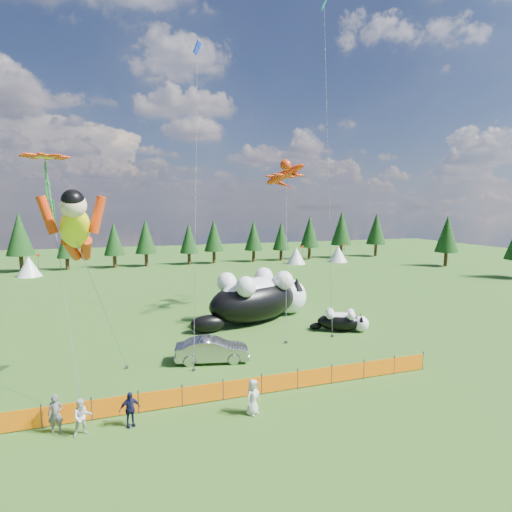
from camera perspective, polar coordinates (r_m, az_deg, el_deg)
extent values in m
plane|color=#0D380A|center=(23.84, -4.04, -16.42)|extent=(160.00, 160.00, 0.00)
cylinder|color=#262626|center=(20.62, -28.31, -19.47)|extent=(0.06, 0.06, 1.10)
cylinder|color=#262626|center=(20.36, -22.43, -19.51)|extent=(0.06, 0.06, 1.10)
cylinder|color=#262626|center=(20.29, -16.45, -19.35)|extent=(0.06, 0.06, 1.10)
cylinder|color=#262626|center=(20.42, -10.51, -19.00)|extent=(0.06, 0.06, 1.10)
cylinder|color=#262626|center=(20.74, -4.73, -18.48)|extent=(0.06, 0.06, 1.10)
cylinder|color=#262626|center=(21.24, 0.78, -17.81)|extent=(0.06, 0.06, 1.10)
cylinder|color=#262626|center=(21.92, 5.96, -17.03)|extent=(0.06, 0.06, 1.10)
cylinder|color=#262626|center=(22.75, 10.75, -16.19)|extent=(0.06, 0.06, 1.10)
cylinder|color=#262626|center=(23.73, 15.14, -15.32)|extent=(0.06, 0.06, 1.10)
cylinder|color=#262626|center=(24.82, 19.12, -14.45)|extent=(0.06, 0.06, 1.10)
cylinder|color=#262626|center=(26.03, 22.73, -13.60)|extent=(0.06, 0.06, 1.10)
cube|color=#FF6C05|center=(20.84, -31.17, -19.51)|extent=(2.00, 0.04, 0.90)
cube|color=#FF6C05|center=(20.49, -25.38, -19.64)|extent=(2.00, 0.04, 0.90)
cube|color=#FF6C05|center=(20.32, -19.44, -19.58)|extent=(2.00, 0.04, 0.90)
cube|color=#FF6C05|center=(20.35, -13.46, -19.33)|extent=(2.00, 0.04, 0.90)
cube|color=#FF6C05|center=(20.58, -7.59, -18.89)|extent=(2.00, 0.04, 0.90)
cube|color=#FF6C05|center=(20.99, -1.93, -18.28)|extent=(2.00, 0.04, 0.90)
cube|color=#FF6C05|center=(21.58, 3.42, -17.55)|extent=(2.00, 0.04, 0.90)
cube|color=#FF6C05|center=(22.34, 8.40, -16.74)|extent=(2.00, 0.04, 0.90)
cube|color=#FF6C05|center=(23.24, 12.99, -15.87)|extent=(2.00, 0.04, 0.90)
cube|color=#FF6C05|center=(24.28, 17.17, -15.00)|extent=(2.00, 0.04, 0.90)
cube|color=#FF6C05|center=(25.43, 20.97, -14.13)|extent=(2.00, 0.04, 0.90)
ellipsoid|color=black|center=(33.35, -0.21, -6.42)|extent=(9.59, 7.05, 3.48)
ellipsoid|color=white|center=(33.16, -0.21, -4.96)|extent=(7.18, 5.17, 2.13)
sphere|color=white|center=(36.08, 4.74, -5.73)|extent=(3.09, 3.09, 3.09)
sphere|color=#CE505B|center=(37.00, 6.18, -5.43)|extent=(0.43, 0.43, 0.43)
ellipsoid|color=black|center=(30.93, -6.88, -9.58)|extent=(3.02, 2.28, 1.35)
cone|color=black|center=(35.20, 5.83, -4.01)|extent=(1.08, 1.08, 1.08)
cone|color=black|center=(36.48, 3.72, -3.60)|extent=(1.08, 1.08, 1.08)
sphere|color=white|center=(35.31, 1.11, -2.95)|extent=(1.62, 1.62, 1.62)
sphere|color=white|center=(33.51, 3.96, -3.50)|extent=(1.62, 1.62, 1.62)
sphere|color=white|center=(32.80, -4.22, -3.73)|extent=(1.62, 1.62, 1.62)
sphere|color=white|center=(30.85, -1.45, -4.40)|extent=(1.62, 1.62, 1.62)
ellipsoid|color=black|center=(31.84, 11.86, -9.19)|extent=(3.75, 2.96, 1.36)
ellipsoid|color=white|center=(31.75, 11.88, -8.60)|extent=(2.80, 2.18, 0.83)
sphere|color=white|center=(31.99, 14.73, -9.34)|extent=(1.21, 1.21, 1.21)
sphere|color=#CE505B|center=(32.04, 15.66, -9.34)|extent=(0.17, 0.17, 0.17)
ellipsoid|color=black|center=(31.91, 8.54, -9.86)|extent=(1.18, 0.95, 0.53)
cone|color=black|center=(31.51, 14.83, -8.68)|extent=(0.42, 0.42, 0.42)
cone|color=black|center=(32.20, 14.70, -8.33)|extent=(0.42, 0.42, 0.42)
sphere|color=white|center=(32.20, 13.34, -7.86)|extent=(0.63, 0.63, 0.63)
sphere|color=white|center=(31.25, 13.47, -8.32)|extent=(0.63, 0.63, 0.63)
sphere|color=white|center=(32.11, 10.49, -7.83)|extent=(0.63, 0.63, 0.63)
sphere|color=white|center=(31.16, 10.54, -8.29)|extent=(0.63, 0.63, 0.63)
imported|color=#A6A7AB|center=(25.35, -6.28, -13.18)|extent=(4.72, 2.43, 1.48)
imported|color=#59595E|center=(19.86, -26.71, -19.51)|extent=(0.63, 0.43, 1.68)
imported|color=beige|center=(19.27, -23.59, -20.34)|extent=(0.84, 0.59, 1.59)
imported|color=#131435|center=(19.26, -17.58, -20.14)|extent=(1.00, 0.68, 1.55)
imported|color=beige|center=(19.37, -0.46, -19.48)|extent=(0.96, 0.87, 1.65)
cylinder|color=#595959|center=(22.97, -20.95, -6.49)|extent=(0.03, 0.03, 9.03)
cube|color=#262626|center=(25.60, -17.98, -14.87)|extent=(0.15, 0.15, 0.16)
cylinder|color=#595959|center=(31.87, 4.20, 1.19)|extent=(0.03, 0.03, 15.34)
cube|color=#262626|center=(28.65, 4.31, -12.16)|extent=(0.15, 0.15, 0.16)
cylinder|color=#595959|center=(21.97, -25.99, -2.33)|extent=(0.03, 0.03, 13.64)
cube|color=#262626|center=(20.79, -23.51, -20.43)|extent=(0.15, 0.15, 0.16)
cube|color=#178225|center=(24.90, -27.64, 7.18)|extent=(0.18, 0.18, 4.06)
cylinder|color=#595959|center=(24.54, -8.63, 7.59)|extent=(0.03, 0.03, 19.64)
cube|color=#262626|center=(24.39, -8.88, -15.73)|extent=(0.15, 0.15, 0.16)
cylinder|color=#595959|center=(31.28, 10.26, 12.63)|extent=(0.03, 0.03, 25.33)
cube|color=#262626|center=(30.38, 10.85, -11.14)|extent=(0.15, 0.15, 0.16)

